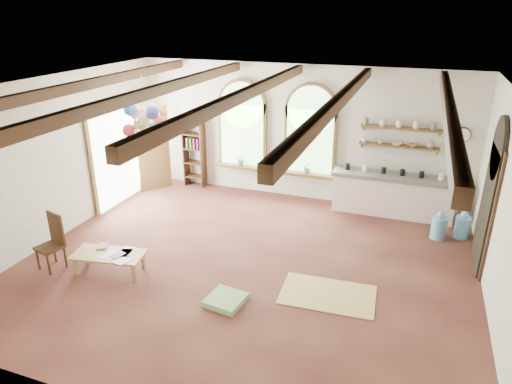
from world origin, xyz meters
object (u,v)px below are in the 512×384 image
at_px(kitchen_counter, 393,194).
at_px(coffee_table, 109,256).
at_px(balloon_cluster, 145,119).
at_px(side_chair, 52,253).

xyz_separation_m(kitchen_counter, coffee_table, (-4.50, -4.22, -0.16)).
relative_size(coffee_table, balloon_cluster, 1.15).
bearing_deg(kitchen_counter, coffee_table, -136.83).
xyz_separation_m(side_chair, balloon_cluster, (0.83, 2.07, 2.06)).
height_order(coffee_table, balloon_cluster, balloon_cluster).
relative_size(kitchen_counter, balloon_cluster, 2.32).
bearing_deg(kitchen_counter, side_chair, -141.08).
xyz_separation_m(coffee_table, balloon_cluster, (-0.20, 1.82, 2.04)).
height_order(side_chair, balloon_cluster, balloon_cluster).
height_order(kitchen_counter, balloon_cluster, balloon_cluster).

